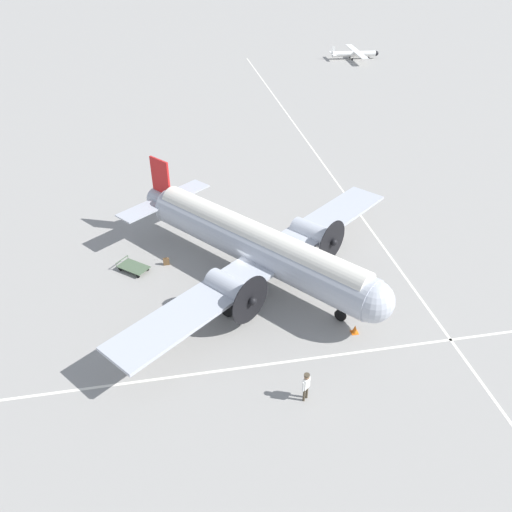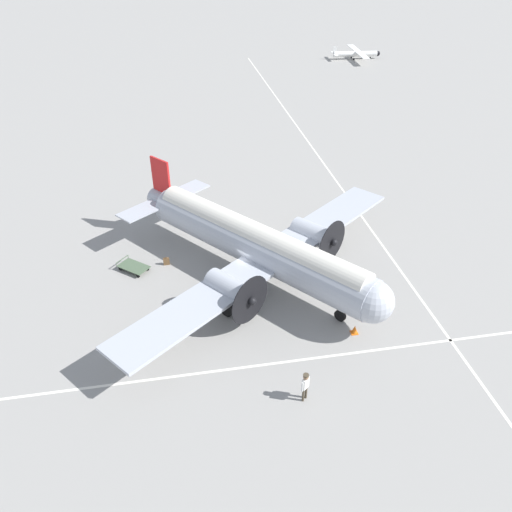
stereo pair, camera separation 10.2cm
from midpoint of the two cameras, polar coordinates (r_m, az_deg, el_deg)
The scene contains 9 objects.
ground_plane at distance 31.70m, azimuth -0.09°, elevation -2.38°, with size 300.00×300.00×0.00m, color gray.
apron_line_eastwest at distance 26.13m, azimuth 2.90°, elevation -12.04°, with size 120.00×0.16×0.01m.
apron_line_northsouth at distance 34.29m, azimuth 15.43°, elevation -0.64°, with size 0.16×120.00×0.01m.
airliner_main at distance 30.10m, azimuth 0.46°, elevation 1.09°, with size 19.34×18.52×5.55m.
crew_foreground at distance 23.85m, azimuth 5.63°, elevation -14.34°, with size 0.45×0.39×1.65m.
suitcase_near_door at distance 33.16m, azimuth -10.30°, elevation -0.62°, with size 0.40×0.15×0.56m.
baggage_cart at distance 33.06m, azimuth -13.93°, elevation -1.22°, with size 2.22×2.13×0.56m.
light_aircraft_distant at distance 89.00m, azimuth 11.26°, elevation 21.75°, with size 7.96×10.70×2.04m.
traffic_cone at distance 28.05m, azimuth 11.13°, elevation -8.22°, with size 0.40×0.40×0.52m.
Camera 1 is at (-4.55, -25.12, 18.79)m, focal length 35.00 mm.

